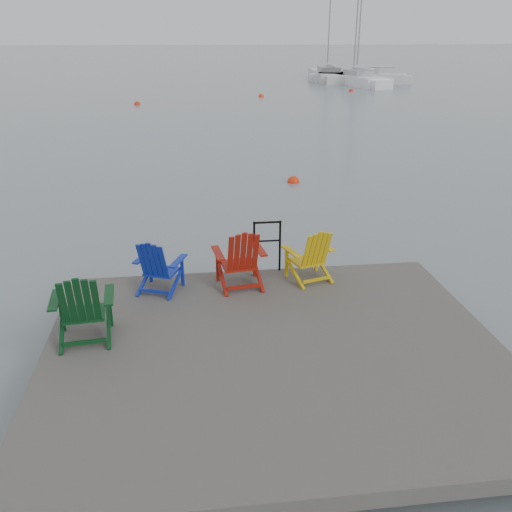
{
  "coord_description": "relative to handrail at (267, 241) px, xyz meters",
  "views": [
    {
      "loc": [
        -1.0,
        -6.0,
        4.32
      ],
      "look_at": [
        0.04,
        2.29,
        0.85
      ],
      "focal_mm": 38.0,
      "sensor_mm": 36.0,
      "label": 1
    }
  ],
  "objects": [
    {
      "name": "handrail",
      "position": [
        0.0,
        0.0,
        0.0
      ],
      "size": [
        0.48,
        0.04,
        0.9
      ],
      "color": "black",
      "rests_on": "dock"
    },
    {
      "name": "chair_blue",
      "position": [
        -1.81,
        -0.58,
        -0.09
      ],
      "size": [
        0.86,
        0.82,
        0.89
      ],
      "rotation": [
        0.0,
        0.0,
        -0.38
      ],
      "color": "#0F259D",
      "rests_on": "dock"
    },
    {
      "name": "sailboat_near",
      "position": [
        13.7,
        40.04,
        -0.69
      ],
      "size": [
        3.85,
        9.15,
        12.2
      ],
      "rotation": [
        0.0,
        0.0,
        0.18
      ],
      "color": "white",
      "rests_on": "ground"
    },
    {
      "name": "buoy_b",
      "position": [
        -4.34,
        27.92,
        -1.04
      ],
      "size": [
        0.41,
        0.41,
        0.41
      ],
      "primitive_type": "sphere",
      "color": "red",
      "rests_on": "ground"
    },
    {
      "name": "chair_green",
      "position": [
        -2.72,
        -1.96,
        -0.03
      ],
      "size": [
        0.86,
        0.81,
        1.02
      ],
      "rotation": [
        0.0,
        0.0,
        0.1
      ],
      "color": "#093515",
      "rests_on": "dock"
    },
    {
      "name": "chair_yellow",
      "position": [
        0.66,
        -0.47,
        -0.08
      ],
      "size": [
        0.86,
        0.81,
        0.91
      ],
      "rotation": [
        0.0,
        0.0,
        0.3
      ],
      "color": "gold",
      "rests_on": "dock"
    },
    {
      "name": "buoy_c",
      "position": [
        11.68,
        34.46,
        -1.04
      ],
      "size": [
        0.36,
        0.36,
        0.36
      ],
      "primitive_type": "sphere",
      "color": "red",
      "rests_on": "ground"
    },
    {
      "name": "sailboat_far",
      "position": [
        14.71,
        41.67,
        -0.69
      ],
      "size": [
        8.1,
        5.09,
        11.02
      ],
      "rotation": [
        0.0,
        0.0,
        1.16
      ],
      "color": "silver",
      "rests_on": "ground"
    },
    {
      "name": "sailboat_mid",
      "position": [
        12.54,
        45.39,
        -0.69
      ],
      "size": [
        3.63,
        10.37,
        13.8
      ],
      "rotation": [
        0.0,
        0.0,
        -0.1
      ],
      "color": "silver",
      "rests_on": "ground"
    },
    {
      "name": "buoy_a",
      "position": [
        1.94,
        7.66,
        -1.04
      ],
      "size": [
        0.39,
        0.39,
        0.39
      ],
      "primitive_type": "sphere",
      "color": "red",
      "rests_on": "ground"
    },
    {
      "name": "buoy_d",
      "position": [
        4.15,
        31.52,
        -1.04
      ],
      "size": [
        0.4,
        0.4,
        0.4
      ],
      "primitive_type": "sphere",
      "color": "#F7340E",
      "rests_on": "ground"
    },
    {
      "name": "dock",
      "position": [
        -0.25,
        -2.45,
        -0.69
      ],
      "size": [
        6.0,
        5.0,
        1.4
      ],
      "color": "#2A2826",
      "rests_on": "ground"
    },
    {
      "name": "ground",
      "position": [
        -0.25,
        -2.45,
        -1.04
      ],
      "size": [
        400.0,
        400.0,
        0.0
      ],
      "primitive_type": "plane",
      "color": "slate",
      "rests_on": "ground"
    },
    {
      "name": "chair_red",
      "position": [
        -0.51,
        -0.57,
        -0.04
      ],
      "size": [
        0.87,
        0.81,
        1.0
      ],
      "rotation": [
        0.0,
        0.0,
        0.12
      ],
      "color": "maroon",
      "rests_on": "dock"
    }
  ]
}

